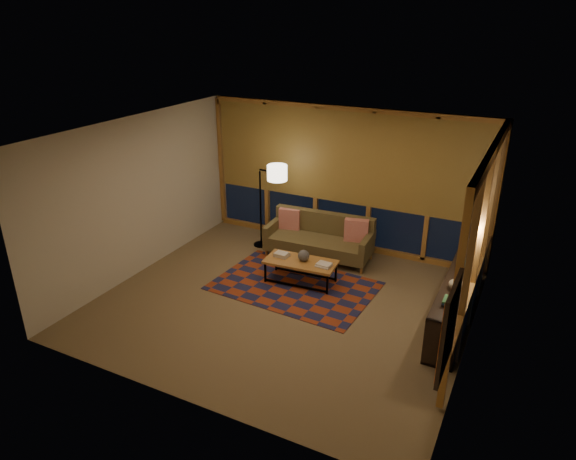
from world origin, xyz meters
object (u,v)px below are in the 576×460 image
at_px(coffee_table, 301,272).
at_px(floor_lamp, 260,205).
at_px(sofa, 319,238).
at_px(bookshelf, 458,296).

bearing_deg(coffee_table, floor_lamp, 138.39).
bearing_deg(coffee_table, sofa, 92.14).
bearing_deg(sofa, coffee_table, -86.79).
bearing_deg(sofa, floor_lamp, 176.33).
distance_m(sofa, coffee_table, 1.04).
bearing_deg(floor_lamp, bookshelf, -7.68).
bearing_deg(bookshelf, floor_lamp, 166.34).
xyz_separation_m(sofa, bookshelf, (2.65, -0.93, -0.05)).
distance_m(sofa, bookshelf, 2.81).
xyz_separation_m(sofa, floor_lamp, (-1.23, 0.01, 0.45)).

